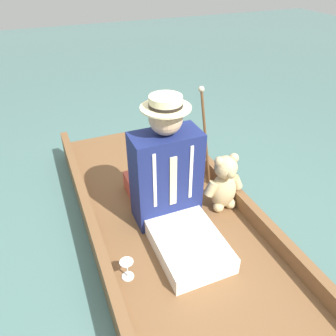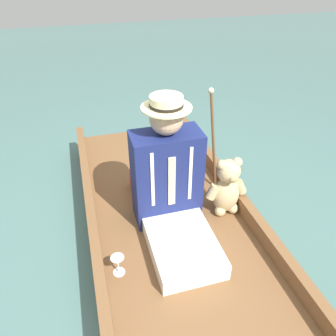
{
  "view_description": "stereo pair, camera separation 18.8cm",
  "coord_description": "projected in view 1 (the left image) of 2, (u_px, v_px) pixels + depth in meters",
  "views": [
    {
      "loc": [
        0.64,
        1.4,
        1.68
      ],
      "look_at": [
        0.01,
        -0.13,
        0.57
      ],
      "focal_mm": 35.0,
      "sensor_mm": 36.0,
      "label": 1
    },
    {
      "loc": [
        0.46,
        1.46,
        1.68
      ],
      "look_at": [
        0.01,
        -0.13,
        0.57
      ],
      "focal_mm": 35.0,
      "sensor_mm": 36.0,
      "label": 2
    }
  ],
  "objects": [
    {
      "name": "walking_cane",
      "position": [
        205.0,
        128.0,
        2.41
      ],
      "size": [
        0.04,
        0.25,
        0.71
      ],
      "color": "brown",
      "rests_on": "punt_boat"
    },
    {
      "name": "teddy_bear",
      "position": [
        224.0,
        184.0,
        2.21
      ],
      "size": [
        0.3,
        0.17,
        0.42
      ],
      "color": "tan",
      "rests_on": "punt_boat"
    },
    {
      "name": "wine_glass",
      "position": [
        127.0,
        266.0,
        1.77
      ],
      "size": [
        0.08,
        0.08,
        0.12
      ],
      "color": "silver",
      "rests_on": "punt_boat"
    },
    {
      "name": "seated_person",
      "position": [
        171.0,
        185.0,
        2.01
      ],
      "size": [
        0.43,
        0.75,
        0.86
      ],
      "rotation": [
        0.0,
        0.0,
        0.1
      ],
      "color": "white",
      "rests_on": "punt_boat"
    },
    {
      "name": "seat_cushion",
      "position": [
        155.0,
        184.0,
        2.43
      ],
      "size": [
        0.4,
        0.28,
        0.14
      ],
      "color": "#B24738",
      "rests_on": "punt_boat"
    },
    {
      "name": "ground_plane",
      "position": [
        176.0,
        247.0,
        2.22
      ],
      "size": [
        16.0,
        16.0,
        0.0
      ],
      "primitive_type": "plane",
      "color": "#476B66"
    },
    {
      "name": "punt_boat",
      "position": [
        177.0,
        237.0,
        2.17
      ],
      "size": [
        1.07,
        2.88,
        0.27
      ],
      "color": "brown",
      "rests_on": "ground_plane"
    }
  ]
}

